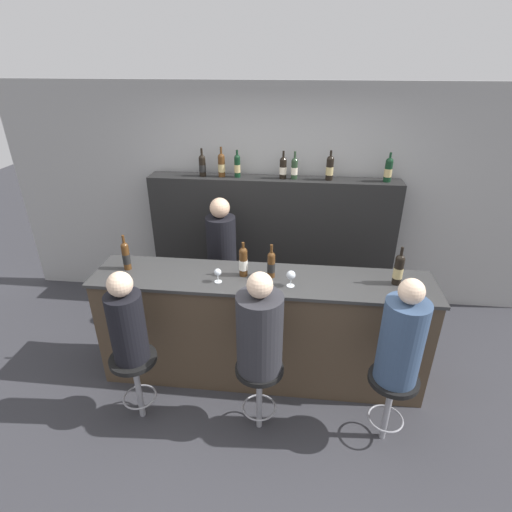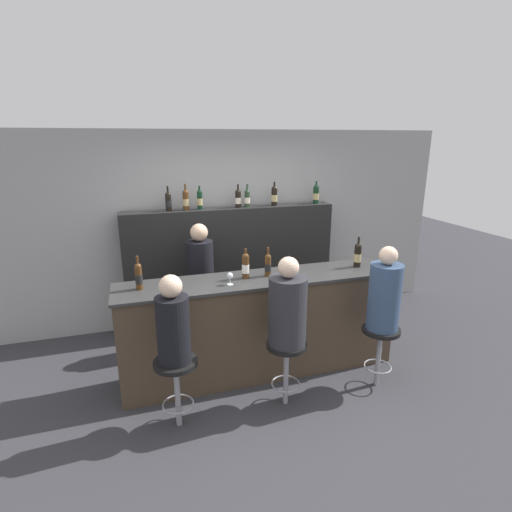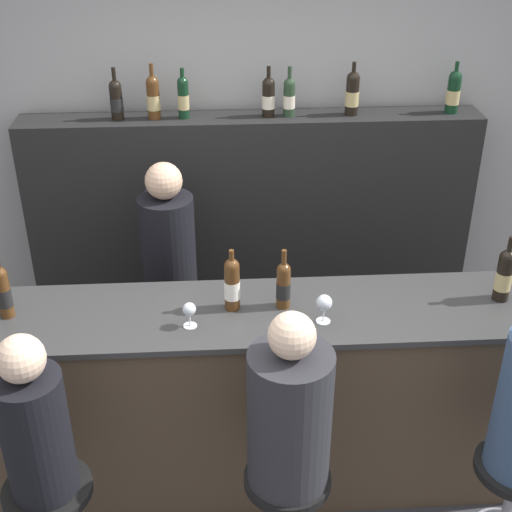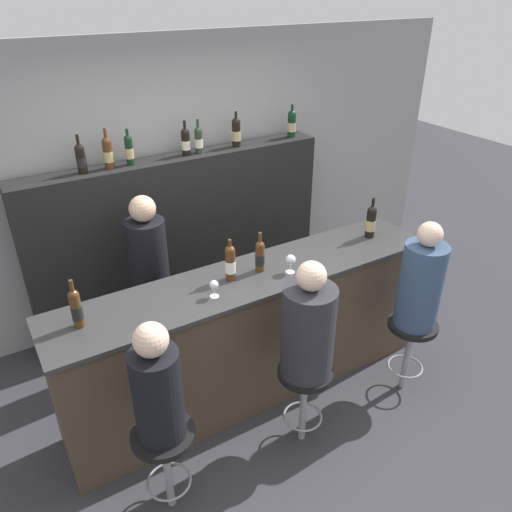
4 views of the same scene
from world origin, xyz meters
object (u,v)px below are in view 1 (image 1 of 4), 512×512
at_px(wine_bottle_backbar_2, 237,166).
at_px(bartender, 222,270).
at_px(wine_bottle_counter_1, 243,261).
at_px(wine_bottle_backbar_5, 330,168).
at_px(guest_seated_middle, 260,330).
at_px(wine_bottle_backbar_3, 283,168).
at_px(bar_stool_middle, 259,380).
at_px(wine_bottle_counter_2, 271,264).
at_px(wine_bottle_backbar_1, 222,165).
at_px(wine_bottle_backbar_4, 294,168).
at_px(wine_bottle_counter_3, 399,269).
at_px(wine_bottle_counter_0, 126,256).
at_px(guest_seated_right, 402,338).
at_px(wine_glass_0, 218,273).
at_px(bar_stool_right, 391,391).
at_px(wine_glass_1, 291,276).
at_px(guest_seated_left, 127,322).
at_px(bar_stool_left, 135,370).
at_px(wine_bottle_backbar_0, 202,165).
at_px(wine_bottle_backbar_6, 388,170).

relative_size(wine_bottle_backbar_2, bartender, 0.19).
xyz_separation_m(wine_bottle_counter_1, wine_bottle_backbar_5, (0.76, 1.27, 0.52)).
relative_size(wine_bottle_backbar_2, guest_seated_middle, 0.35).
height_order(wine_bottle_backbar_3, bar_stool_middle, wine_bottle_backbar_3).
relative_size(wine_bottle_counter_2, wine_bottle_backbar_1, 0.95).
distance_m(wine_bottle_backbar_2, wine_bottle_backbar_4, 0.63).
relative_size(wine_bottle_counter_3, wine_bottle_backbar_3, 1.14).
xyz_separation_m(wine_bottle_counter_0, guest_seated_right, (2.29, -0.65, -0.21)).
xyz_separation_m(wine_bottle_backbar_2, guest_seated_middle, (0.45, -1.92, -0.74)).
height_order(wine_bottle_counter_1, wine_bottle_backbar_5, wine_bottle_backbar_5).
distance_m(wine_bottle_backbar_1, wine_bottle_backbar_2, 0.18).
distance_m(wine_bottle_counter_0, guest_seated_middle, 1.44).
bearing_deg(guest_seated_right, wine_bottle_backbar_1, 130.62).
bearing_deg(wine_bottle_backbar_3, guest_seated_middle, -91.64).
xyz_separation_m(wine_glass_0, bar_stool_middle, (0.41, -0.51, -0.67)).
height_order(bar_stool_right, guest_seated_right, guest_seated_right).
xyz_separation_m(wine_bottle_backbar_5, bar_stool_middle, (-0.56, -1.92, -1.24)).
bearing_deg(guest_seated_right, wine_glass_1, 147.89).
xyz_separation_m(wine_bottle_backbar_1, wine_bottle_backbar_5, (1.18, 0.00, 0.00)).
height_order(wine_bottle_counter_3, guest_seated_left, wine_bottle_counter_3).
relative_size(wine_glass_0, bar_stool_right, 0.19).
xyz_separation_m(wine_bottle_counter_2, wine_bottle_backbar_1, (-0.66, 1.27, 0.53)).
distance_m(wine_bottle_counter_0, bar_stool_right, 2.49).
relative_size(wine_bottle_counter_3, wine_bottle_backbar_4, 1.15).
bearing_deg(wine_bottle_backbar_3, wine_bottle_counter_3, -50.60).
bearing_deg(wine_glass_0, guest_seated_middle, -51.32).
bearing_deg(wine_bottle_counter_1, bar_stool_left, -141.55).
height_order(wine_glass_0, bar_stool_right, wine_glass_0).
distance_m(wine_bottle_counter_2, wine_bottle_backbar_1, 1.52).
bearing_deg(wine_bottle_counter_2, wine_bottle_counter_3, 0.00).
xyz_separation_m(wine_bottle_backbar_3, wine_glass_1, (0.15, -1.41, -0.54)).
bearing_deg(wine_bottle_backbar_0, wine_bottle_counter_1, -63.66).
bearing_deg(wine_bottle_counter_1, guest_seated_right, -27.79).
bearing_deg(wine_bottle_counter_2, wine_bottle_backbar_5, 67.63).
distance_m(wine_bottle_backbar_3, wine_bottle_backbar_4, 0.12).
height_order(wine_bottle_backbar_0, guest_seated_middle, wine_bottle_backbar_0).
bearing_deg(wine_bottle_backbar_6, wine_bottle_backbar_5, 180.00).
relative_size(wine_bottle_counter_2, guest_seated_middle, 0.37).
relative_size(wine_bottle_backbar_1, wine_bottle_backbar_2, 1.10).
relative_size(wine_bottle_counter_1, wine_bottle_backbar_4, 1.07).
xyz_separation_m(wine_bottle_counter_3, guest_seated_right, (-0.07, -0.65, -0.21)).
bearing_deg(wine_bottle_counter_0, wine_glass_0, -9.14).
bearing_deg(guest_seated_left, wine_bottle_backbar_4, 57.84).
bearing_deg(guest_seated_middle, guest_seated_right, 0.00).
bearing_deg(bar_stool_left, guest_seated_middle, 0.00).
relative_size(wine_bottle_backbar_6, guest_seated_left, 0.40).
bearing_deg(bar_stool_middle, guest_seated_middle, 0.00).
distance_m(wine_bottle_backbar_6, wine_glass_1, 1.79).
distance_m(bar_stool_left, bar_stool_middle, 1.03).
xyz_separation_m(wine_bottle_backbar_6, bar_stool_middle, (-1.17, -1.92, -1.24)).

